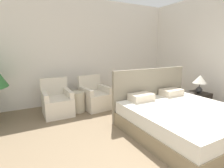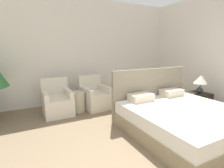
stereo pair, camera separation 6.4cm
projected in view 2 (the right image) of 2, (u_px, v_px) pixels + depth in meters
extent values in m
cube|color=silver|center=(77.00, 51.00, 4.92)|extent=(10.00, 0.06, 2.90)
cube|color=#8C7A5B|center=(184.00, 127.00, 3.16)|extent=(1.89, 1.90, 0.26)
cube|color=silver|center=(185.00, 115.00, 3.12)|extent=(1.85, 1.86, 0.23)
cube|color=gray|center=(150.00, 93.00, 3.93)|extent=(1.93, 0.06, 1.10)
cube|color=beige|center=(141.00, 97.00, 3.55)|extent=(0.48, 0.30, 0.14)
cube|color=beige|center=(171.00, 92.00, 3.93)|extent=(0.48, 0.30, 0.14)
cube|color=beige|center=(58.00, 106.00, 4.11)|extent=(0.64, 0.72, 0.41)
cube|color=beige|center=(54.00, 86.00, 4.31)|extent=(0.64, 0.06, 0.42)
cube|color=beige|center=(45.00, 96.00, 3.94)|extent=(0.10, 0.64, 0.15)
cube|color=beige|center=(69.00, 93.00, 4.17)|extent=(0.10, 0.64, 0.15)
cube|color=beige|center=(96.00, 100.00, 4.55)|extent=(0.71, 0.78, 0.41)
cube|color=beige|center=(90.00, 83.00, 4.73)|extent=(0.64, 0.13, 0.42)
cube|color=beige|center=(86.00, 91.00, 4.34)|extent=(0.17, 0.65, 0.15)
cube|color=beige|center=(105.00, 89.00, 4.63)|extent=(0.17, 0.65, 0.15)
cube|color=black|center=(197.00, 102.00, 4.29)|extent=(0.51, 0.49, 0.47)
sphere|color=#333333|center=(200.00, 90.00, 4.21)|extent=(0.15, 0.15, 0.15)
cylinder|color=#333333|center=(200.00, 85.00, 4.19)|extent=(0.02, 0.02, 0.09)
cone|color=silver|center=(201.00, 79.00, 4.16)|extent=(0.33, 0.33, 0.20)
cylinder|color=#B7AD93|center=(78.00, 102.00, 4.29)|extent=(0.33, 0.33, 0.50)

